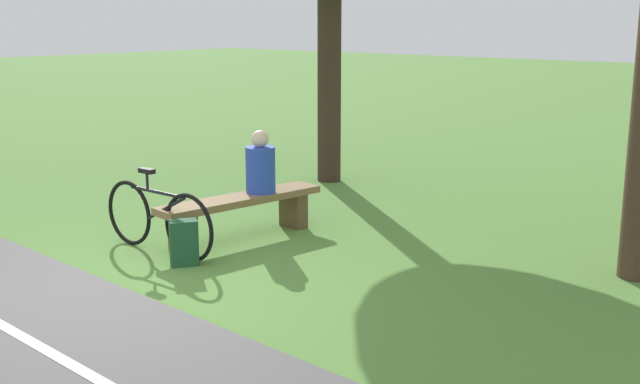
{
  "coord_description": "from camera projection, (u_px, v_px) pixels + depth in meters",
  "views": [
    {
      "loc": [
        3.87,
        5.92,
        2.48
      ],
      "look_at": [
        -1.67,
        1.27,
        0.85
      ],
      "focal_mm": 44.0,
      "sensor_mm": 36.0,
      "label": 1
    }
  ],
  "objects": [
    {
      "name": "bicycle",
      "position": [
        158.0,
        218.0,
        8.32
      ],
      "size": [
        0.08,
        1.71,
        0.9
      ],
      "rotation": [
        0.0,
        0.0,
        1.58
      ],
      "color": "black",
      "rests_on": "ground_plane"
    },
    {
      "name": "backpack",
      "position": [
        184.0,
        243.0,
        7.96
      ],
      "size": [
        0.34,
        0.32,
        0.47
      ],
      "rotation": [
        0.0,
        0.0,
        2.56
      ],
      "color": "#1E4C2D",
      "rests_on": "ground_plane"
    },
    {
      "name": "person_seated",
      "position": [
        260.0,
        166.0,
        8.96
      ],
      "size": [
        0.38,
        0.38,
        0.72
      ],
      "rotation": [
        0.0,
        0.0,
        -0.14
      ],
      "color": "#2847B7",
      "rests_on": "bench"
    },
    {
      "name": "ground_plane",
      "position": [
        96.0,
        294.0,
        7.15
      ],
      "size": [
        80.0,
        80.0,
        0.0
      ],
      "primitive_type": "plane",
      "color": "#548438"
    },
    {
      "name": "bench",
      "position": [
        241.0,
        208.0,
        8.87
      ],
      "size": [
        2.1,
        0.67,
        0.5
      ],
      "rotation": [
        0.0,
        0.0,
        -0.14
      ],
      "color": "brown",
      "rests_on": "ground_plane"
    }
  ]
}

